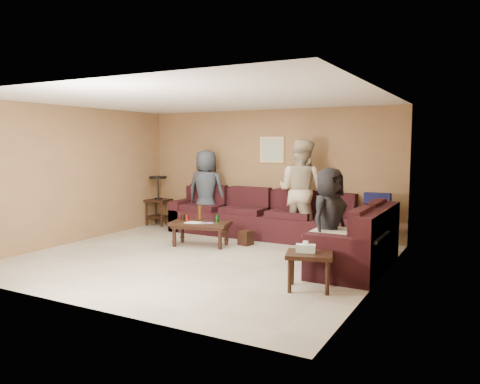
% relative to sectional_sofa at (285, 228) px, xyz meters
% --- Properties ---
extents(room, '(5.60, 5.50, 2.50)m').
position_rel_sectional_sofa_xyz_m(room, '(-0.81, -1.52, 1.34)').
color(room, '#B5AE99').
rests_on(room, ground).
extents(sectional_sofa, '(4.65, 2.90, 0.97)m').
position_rel_sectional_sofa_xyz_m(sectional_sofa, '(0.00, 0.00, 0.00)').
color(sectional_sofa, black).
rests_on(sectional_sofa, ground).
extents(coffee_table, '(1.13, 0.74, 0.71)m').
position_rel_sectional_sofa_xyz_m(coffee_table, '(-1.33, -0.74, 0.04)').
color(coffee_table, black).
rests_on(coffee_table, ground).
extents(end_table_left, '(0.54, 0.54, 1.10)m').
position_rel_sectional_sofa_xyz_m(end_table_left, '(-3.35, 0.65, 0.25)').
color(end_table_left, black).
rests_on(end_table_left, ground).
extents(side_table_right, '(0.68, 0.61, 0.61)m').
position_rel_sectional_sofa_xyz_m(side_table_right, '(1.25, -2.22, 0.08)').
color(side_table_right, black).
rests_on(side_table_right, ground).
extents(waste_bin, '(0.25, 0.25, 0.26)m').
position_rel_sectional_sofa_xyz_m(waste_bin, '(-0.65, -0.29, -0.20)').
color(waste_bin, black).
rests_on(waste_bin, ground).
extents(wall_art, '(0.52, 0.04, 0.52)m').
position_rel_sectional_sofa_xyz_m(wall_art, '(-0.71, 0.96, 1.37)').
color(wall_art, '#D0BD82').
rests_on(wall_art, ground).
extents(person_left, '(0.89, 0.64, 1.70)m').
position_rel_sectional_sofa_xyz_m(person_left, '(-2.03, 0.57, 0.52)').
color(person_left, '#303742').
rests_on(person_left, ground).
extents(person_middle, '(1.02, 0.85, 1.91)m').
position_rel_sectional_sofa_xyz_m(person_middle, '(0.10, 0.47, 0.63)').
color(person_middle, '#BCAB8C').
rests_on(person_middle, ground).
extents(person_right, '(0.64, 0.82, 1.48)m').
position_rel_sectional_sofa_xyz_m(person_right, '(1.17, -1.18, 0.41)').
color(person_right, black).
rests_on(person_right, ground).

